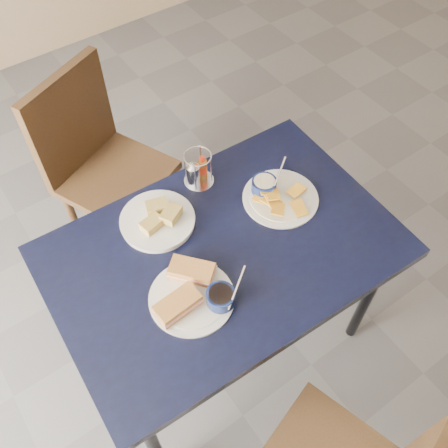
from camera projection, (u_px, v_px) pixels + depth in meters
ground at (267, 312)px, 2.35m from camera, size 6.00×6.00×0.00m
dining_table at (224, 260)px, 1.72m from camera, size 1.17×0.81×0.75m
chair_far at (104, 153)px, 2.22m from camera, size 0.57×0.58×0.93m
sandwich_plate at (194, 293)px, 1.54m from camera, size 0.30×0.28×0.12m
plantain_plate at (275, 194)px, 1.78m from camera, size 0.27×0.27×0.12m
bread_basket at (158, 220)px, 1.71m from camera, size 0.25×0.25×0.07m
condiment_caddy at (197, 171)px, 1.79m from camera, size 0.11×0.11×0.14m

